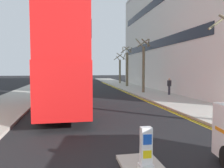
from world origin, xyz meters
TOP-DOWN VIEW (x-y plane):
  - sidewalk_right at (6.50, 16.00)m, footprint 4.00×80.00m
  - sidewalk_left at (-6.50, 16.00)m, footprint 4.00×80.00m
  - kerb_line_outer at (4.40, 14.00)m, footprint 0.10×56.00m
  - kerb_line_inner at (4.24, 14.00)m, footprint 0.10×56.00m
  - keep_left_bollard at (0.00, 3.70)m, footprint 0.36×0.28m
  - double_decker_bus_away at (-2.20, 13.12)m, footprint 2.83×10.82m
  - pedestrian_far at (7.65, 18.58)m, footprint 0.34×0.22m
  - street_tree_near at (6.31, 29.91)m, footprint 1.44×1.60m
  - street_tree_mid at (6.78, 36.55)m, footprint 1.81×1.83m
  - street_tree_distant at (5.89, 21.24)m, footprint 1.55×1.55m
  - townhouse_terrace_right at (13.50, 25.43)m, footprint 10.08×28.00m

SIDE VIEW (x-z plane):
  - kerb_line_outer at x=4.40m, z-range 0.00..0.01m
  - kerb_line_inner at x=4.24m, z-range 0.00..0.01m
  - sidewalk_right at x=6.50m, z-range 0.00..0.14m
  - sidewalk_left at x=-6.50m, z-range 0.00..0.14m
  - keep_left_bollard at x=0.00m, z-range 0.05..1.16m
  - pedestrian_far at x=7.65m, z-range 0.18..1.80m
  - street_tree_mid at x=6.78m, z-range 0.03..5.33m
  - street_tree_near at x=6.31m, z-range -0.04..5.86m
  - double_decker_bus_away at x=-2.20m, z-range 0.21..5.85m
  - street_tree_distant at x=5.89m, z-range 0.13..5.96m
  - townhouse_terrace_right at x=13.50m, z-range 0.00..14.97m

